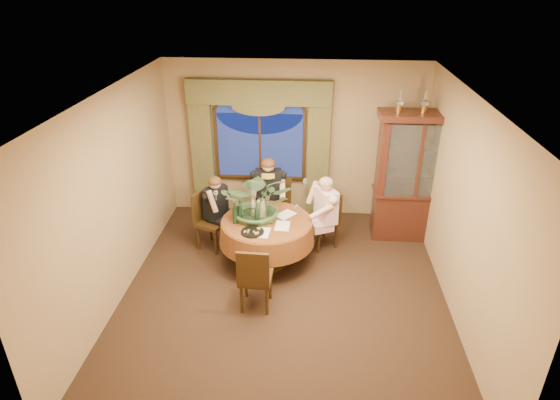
# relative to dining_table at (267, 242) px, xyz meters

# --- Properties ---
(floor) EXTENTS (5.00, 5.00, 0.00)m
(floor) POSITION_rel_dining_table_xyz_m (0.32, -0.74, -0.38)
(floor) COLOR black
(floor) RESTS_ON ground
(wall_back) EXTENTS (4.50, 0.00, 4.50)m
(wall_back) POSITION_rel_dining_table_xyz_m (0.32, 1.76, 1.02)
(wall_back) COLOR #967750
(wall_back) RESTS_ON ground
(wall_right) EXTENTS (0.00, 5.00, 5.00)m
(wall_right) POSITION_rel_dining_table_xyz_m (2.57, -0.74, 1.02)
(wall_right) COLOR #967750
(wall_right) RESTS_ON ground
(ceiling) EXTENTS (5.00, 5.00, 0.00)m
(ceiling) POSITION_rel_dining_table_xyz_m (0.32, -0.74, 2.42)
(ceiling) COLOR white
(ceiling) RESTS_ON wall_back
(window) EXTENTS (1.62, 0.10, 1.32)m
(window) POSITION_rel_dining_table_xyz_m (-0.28, 1.69, 0.92)
(window) COLOR navy
(window) RESTS_ON wall_back
(arched_transom) EXTENTS (1.60, 0.06, 0.44)m
(arched_transom) POSITION_rel_dining_table_xyz_m (-0.28, 1.69, 1.71)
(arched_transom) COLOR navy
(arched_transom) RESTS_ON wall_back
(drapery_left) EXTENTS (0.38, 0.14, 2.32)m
(drapery_left) POSITION_rel_dining_table_xyz_m (-1.31, 1.64, 0.80)
(drapery_left) COLOR #4B4A26
(drapery_left) RESTS_ON floor
(drapery_right) EXTENTS (0.38, 0.14, 2.32)m
(drapery_right) POSITION_rel_dining_table_xyz_m (0.75, 1.64, 0.80)
(drapery_right) COLOR #4B4A26
(drapery_right) RESTS_ON floor
(swag_valance) EXTENTS (2.45, 0.16, 0.42)m
(swag_valance) POSITION_rel_dining_table_xyz_m (-0.28, 1.61, 1.90)
(swag_valance) COLOR #4B4A26
(swag_valance) RESTS_ON wall_back
(dining_table) EXTENTS (1.76, 1.76, 0.75)m
(dining_table) POSITION_rel_dining_table_xyz_m (0.00, 0.00, 0.00)
(dining_table) COLOR maroon
(dining_table) RESTS_ON floor
(china_cabinet) EXTENTS (1.34, 0.53, 2.16)m
(china_cabinet) POSITION_rel_dining_table_xyz_m (2.31, 1.01, 0.71)
(china_cabinet) COLOR #331611
(china_cabinet) RESTS_ON floor
(oil_lamp_left) EXTENTS (0.11, 0.11, 0.34)m
(oil_lamp_left) POSITION_rel_dining_table_xyz_m (1.94, 1.01, 1.96)
(oil_lamp_left) COLOR #A5722D
(oil_lamp_left) RESTS_ON china_cabinet
(oil_lamp_center) EXTENTS (0.11, 0.11, 0.34)m
(oil_lamp_center) POSITION_rel_dining_table_xyz_m (2.31, 1.01, 1.96)
(oil_lamp_center) COLOR #A5722D
(oil_lamp_center) RESTS_ON china_cabinet
(oil_lamp_right) EXTENTS (0.11, 0.11, 0.34)m
(oil_lamp_right) POSITION_rel_dining_table_xyz_m (2.69, 1.01, 1.96)
(oil_lamp_right) COLOR #A5722D
(oil_lamp_right) RESTS_ON china_cabinet
(chair_right) EXTENTS (0.58, 0.58, 0.96)m
(chair_right) POSITION_rel_dining_table_xyz_m (0.84, 0.57, 0.10)
(chair_right) COLOR black
(chair_right) RESTS_ON floor
(chair_back_right) EXTENTS (0.46, 0.46, 0.96)m
(chair_back_right) POSITION_rel_dining_table_xyz_m (0.08, 0.91, 0.10)
(chair_back_right) COLOR black
(chair_back_right) RESTS_ON floor
(chair_back) EXTENTS (0.55, 0.55, 0.96)m
(chair_back) POSITION_rel_dining_table_xyz_m (-0.93, 0.39, 0.10)
(chair_back) COLOR black
(chair_back) RESTS_ON floor
(chair_front_left) EXTENTS (0.44, 0.44, 0.96)m
(chair_front_left) POSITION_rel_dining_table_xyz_m (-0.04, -1.04, 0.10)
(chair_front_left) COLOR black
(chair_front_left) RESTS_ON floor
(person_pink) EXTENTS (0.59, 0.61, 1.30)m
(person_pink) POSITION_rel_dining_table_xyz_m (0.89, 0.43, 0.27)
(person_pink) COLOR beige
(person_pink) RESTS_ON floor
(person_back) EXTENTS (0.57, 0.58, 1.22)m
(person_back) POSITION_rel_dining_table_xyz_m (-0.87, 0.49, 0.24)
(person_back) COLOR black
(person_back) RESTS_ON floor
(person_scarf) EXTENTS (0.52, 0.48, 1.37)m
(person_scarf) POSITION_rel_dining_table_xyz_m (-0.07, 0.97, 0.31)
(person_scarf) COLOR black
(person_scarf) RESTS_ON floor
(stoneware_vase) EXTENTS (0.15, 0.15, 0.28)m
(stoneware_vase) POSITION_rel_dining_table_xyz_m (-0.09, 0.12, 0.52)
(stoneware_vase) COLOR tan
(stoneware_vase) RESTS_ON dining_table
(centerpiece_plant) EXTENTS (1.05, 1.17, 0.91)m
(centerpiece_plant) POSITION_rel_dining_table_xyz_m (-0.13, 0.12, 1.03)
(centerpiece_plant) COLOR #385632
(centerpiece_plant) RESTS_ON dining_table
(olive_bowl) EXTENTS (0.17, 0.17, 0.05)m
(olive_bowl) POSITION_rel_dining_table_xyz_m (0.04, -0.05, 0.40)
(olive_bowl) COLOR #475F2C
(olive_bowl) RESTS_ON dining_table
(cheese_platter) EXTENTS (0.33, 0.33, 0.02)m
(cheese_platter) POSITION_rel_dining_table_xyz_m (-0.16, -0.37, 0.39)
(cheese_platter) COLOR black
(cheese_platter) RESTS_ON dining_table
(wine_bottle_0) EXTENTS (0.07, 0.07, 0.33)m
(wine_bottle_0) POSITION_rel_dining_table_xyz_m (-0.13, -0.09, 0.54)
(wine_bottle_0) COLOR black
(wine_bottle_0) RESTS_ON dining_table
(wine_bottle_1) EXTENTS (0.07, 0.07, 0.33)m
(wine_bottle_1) POSITION_rel_dining_table_xyz_m (-0.46, 0.09, 0.54)
(wine_bottle_1) COLOR tan
(wine_bottle_1) RESTS_ON dining_table
(wine_bottle_2) EXTENTS (0.07, 0.07, 0.33)m
(wine_bottle_2) POSITION_rel_dining_table_xyz_m (-0.39, -0.04, 0.54)
(wine_bottle_2) COLOR black
(wine_bottle_2) RESTS_ON dining_table
(wine_bottle_3) EXTENTS (0.07, 0.07, 0.33)m
(wine_bottle_3) POSITION_rel_dining_table_xyz_m (-0.45, -0.11, 0.54)
(wine_bottle_3) COLOR black
(wine_bottle_3) RESTS_ON dining_table
(wine_bottle_4) EXTENTS (0.07, 0.07, 0.33)m
(wine_bottle_4) POSITION_rel_dining_table_xyz_m (-0.21, 0.09, 0.54)
(wine_bottle_4) COLOR tan
(wine_bottle_4) RESTS_ON dining_table
(tasting_paper_0) EXTENTS (0.22, 0.31, 0.00)m
(tasting_paper_0) POSITION_rel_dining_table_xyz_m (0.25, -0.15, 0.38)
(tasting_paper_0) COLOR white
(tasting_paper_0) RESTS_ON dining_table
(tasting_paper_1) EXTENTS (0.35, 0.37, 0.00)m
(tasting_paper_1) POSITION_rel_dining_table_xyz_m (0.27, 0.20, 0.38)
(tasting_paper_1) COLOR white
(tasting_paper_1) RESTS_ON dining_table
(tasting_paper_2) EXTENTS (0.23, 0.32, 0.00)m
(tasting_paper_2) POSITION_rel_dining_table_xyz_m (-0.03, -0.36, 0.38)
(tasting_paper_2) COLOR white
(tasting_paper_2) RESTS_ON dining_table
(wine_glass_person_pink) EXTENTS (0.07, 0.07, 0.18)m
(wine_glass_person_pink) POSITION_rel_dining_table_xyz_m (0.43, 0.21, 0.46)
(wine_glass_person_pink) COLOR silver
(wine_glass_person_pink) RESTS_ON dining_table
(wine_glass_person_back) EXTENTS (0.07, 0.07, 0.18)m
(wine_glass_person_back) POSITION_rel_dining_table_xyz_m (-0.42, 0.24, 0.46)
(wine_glass_person_back) COLOR silver
(wine_glass_person_back) RESTS_ON dining_table
(wine_glass_person_scarf) EXTENTS (0.07, 0.07, 0.18)m
(wine_glass_person_scarf) POSITION_rel_dining_table_xyz_m (-0.03, 0.48, 0.46)
(wine_glass_person_scarf) COLOR silver
(wine_glass_person_scarf) RESTS_ON dining_table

